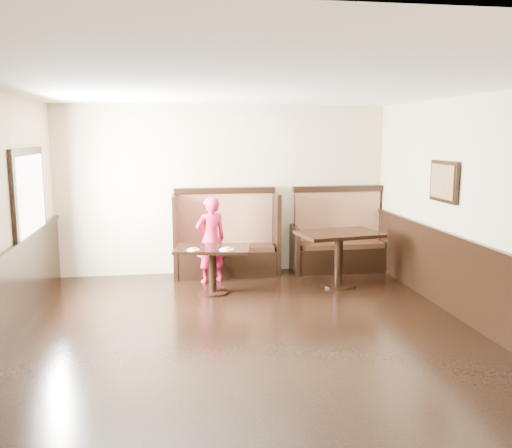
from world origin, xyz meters
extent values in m
plane|color=black|center=(0.00, 0.00, 0.00)|extent=(7.00, 7.00, 0.00)
plane|color=#C0AF8B|center=(0.00, 3.50, 1.40)|extent=(5.50, 0.00, 5.50)
plane|color=#C0AF8B|center=(0.00, -3.50, 1.40)|extent=(5.50, 0.00, 5.50)
plane|color=#C0AF8B|center=(2.75, 0.00, 1.40)|extent=(0.00, 7.00, 7.00)
plane|color=white|center=(0.00, 0.00, 2.80)|extent=(7.00, 7.00, 0.00)
cube|color=black|center=(2.72, 0.00, 0.50)|extent=(0.05, 6.90, 1.00)
cube|color=black|center=(-2.71, 1.90, 1.55)|extent=(0.05, 1.50, 1.20)
cube|color=white|center=(-2.69, 1.90, 1.55)|extent=(0.01, 1.30, 1.00)
cube|color=black|center=(2.71, 1.20, 1.70)|extent=(0.04, 0.70, 0.55)
cube|color=olive|center=(2.69, 1.20, 1.70)|extent=(0.01, 0.60, 0.45)
cube|color=black|center=(0.00, 3.22, 0.21)|extent=(1.60, 0.50, 0.42)
cube|color=#331C10|center=(0.00, 3.22, 0.46)|extent=(1.54, 0.46, 0.09)
cube|color=#531510|center=(0.00, 3.43, 0.90)|extent=(1.60, 0.12, 0.92)
cube|color=black|center=(0.00, 3.43, 1.40)|extent=(1.68, 0.16, 0.10)
cube|color=black|center=(-0.84, 3.32, 0.68)|extent=(0.07, 0.72, 1.36)
cube|color=black|center=(0.84, 3.32, 0.68)|extent=(0.07, 0.72, 1.36)
cube|color=black|center=(1.95, 3.22, 0.21)|extent=(1.50, 0.50, 0.42)
cube|color=#331C10|center=(1.95, 3.22, 0.46)|extent=(1.44, 0.46, 0.09)
cube|color=#531510|center=(1.95, 3.43, 0.90)|extent=(1.50, 0.12, 0.92)
cube|color=black|center=(1.95, 3.43, 1.40)|extent=(1.58, 0.16, 0.10)
cube|color=black|center=(1.16, 3.32, 0.40)|extent=(0.07, 0.72, 0.80)
cube|color=black|center=(2.74, 3.32, 0.40)|extent=(0.07, 0.72, 0.80)
cube|color=black|center=(-0.30, 2.24, 0.67)|extent=(1.18, 0.86, 0.05)
cylinder|color=black|center=(-0.30, 2.24, 0.32)|extent=(0.11, 0.11, 0.63)
cylinder|color=black|center=(-0.30, 2.24, 0.01)|extent=(0.47, 0.47, 0.03)
cube|color=black|center=(1.65, 2.35, 0.81)|extent=(1.32, 0.98, 0.05)
cylinder|color=black|center=(1.65, 2.35, 0.40)|extent=(0.13, 0.13, 0.77)
cylinder|color=black|center=(1.65, 2.35, 0.02)|extent=(0.57, 0.57, 0.03)
imported|color=#CE1643|center=(-0.28, 2.85, 0.69)|extent=(0.58, 0.47, 1.37)
cylinder|color=white|center=(-0.59, 2.09, 0.70)|extent=(0.18, 0.18, 0.01)
cylinder|color=tan|center=(-0.59, 2.09, 0.71)|extent=(0.11, 0.11, 0.01)
cylinder|color=#EABA54|center=(-0.59, 2.09, 0.72)|extent=(0.10, 0.10, 0.01)
cylinder|color=white|center=(-0.11, 2.03, 0.70)|extent=(0.21, 0.21, 0.01)
cylinder|color=tan|center=(-0.11, 2.03, 0.71)|extent=(0.13, 0.13, 0.02)
cylinder|color=#EABA54|center=(-0.11, 2.03, 0.73)|extent=(0.11, 0.11, 0.01)
camera|label=1|loc=(-0.88, -5.51, 2.32)|focal=38.00mm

